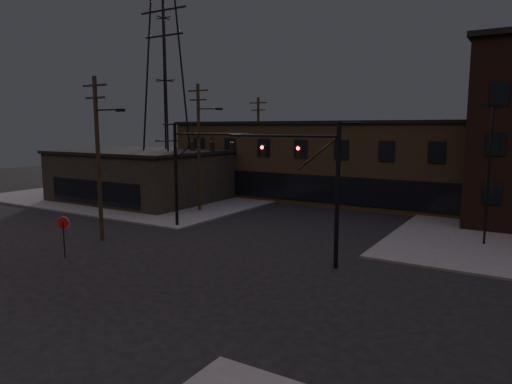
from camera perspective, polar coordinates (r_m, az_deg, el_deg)
ground at (r=25.27m, az=-8.09°, el=-9.68°), size 140.00×140.00×0.00m
sidewalk_nw at (r=55.65m, az=-11.18°, el=0.08°), size 30.00×30.00×0.15m
building_row at (r=49.12m, az=13.09°, el=3.59°), size 40.00×12.00×8.00m
building_left at (r=49.71m, az=-14.24°, el=1.86°), size 16.00×12.00×5.00m
traffic_signal_near at (r=25.24m, az=7.77°, el=1.77°), size 7.12×0.24×8.00m
traffic_signal_far at (r=34.62m, az=-8.42°, el=3.59°), size 7.12×0.24×8.00m
stop_sign at (r=29.24m, az=-22.94°, el=-4.07°), size 0.72×0.33×2.48m
utility_pole_near at (r=32.26m, az=-19.07°, el=4.43°), size 3.70×0.28×11.00m
utility_pole_mid at (r=41.55m, az=-7.09°, el=5.89°), size 3.70×0.28×11.50m
utility_pole_far at (r=52.03m, az=0.28°, el=6.00°), size 2.20×0.28×11.00m
transmission_tower at (r=49.71m, az=-11.29°, el=13.50°), size 7.00×7.00×25.00m
lot_light_a at (r=32.65m, az=27.18°, el=3.39°), size 1.50×0.28×9.14m
parked_car_lot_b at (r=38.81m, az=28.79°, el=-3.22°), size 4.38×2.93×1.18m
car_crossing at (r=46.12m, az=17.68°, el=-1.05°), size 2.56×4.24×1.32m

